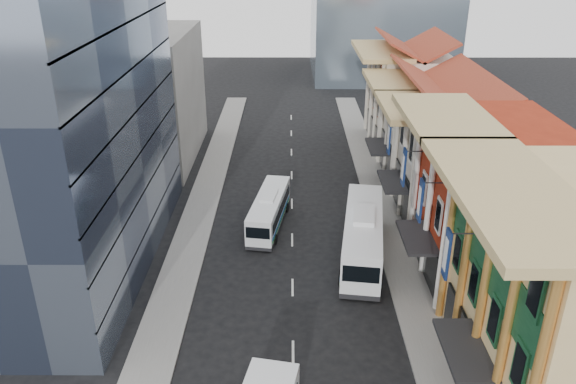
{
  "coord_description": "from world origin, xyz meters",
  "views": [
    {
      "loc": [
        -0.23,
        -19.15,
        23.22
      ],
      "look_at": [
        -0.34,
        18.61,
        5.97
      ],
      "focal_mm": 35.0,
      "sensor_mm": 36.0,
      "label": 1
    }
  ],
  "objects_px": {
    "bus_left_far": "(269,210)",
    "bus_right": "(363,235)",
    "shophouse_tan": "(563,301)",
    "office_tower": "(44,69)"
  },
  "relations": [
    {
      "from": "bus_left_far",
      "to": "bus_right",
      "type": "distance_m",
      "value": 9.23
    },
    {
      "from": "shophouse_tan",
      "to": "bus_left_far",
      "type": "relative_size",
      "value": 1.46
    },
    {
      "from": "bus_left_far",
      "to": "bus_right",
      "type": "bearing_deg",
      "value": -26.63
    },
    {
      "from": "office_tower",
      "to": "bus_right",
      "type": "distance_m",
      "value": 25.99
    },
    {
      "from": "shophouse_tan",
      "to": "bus_right",
      "type": "xyz_separation_m",
      "value": [
        -8.5,
        14.21,
        -4.0
      ]
    },
    {
      "from": "office_tower",
      "to": "bus_right",
      "type": "bearing_deg",
      "value": 0.54
    },
    {
      "from": "shophouse_tan",
      "to": "bus_left_far",
      "type": "distance_m",
      "value": 25.67
    },
    {
      "from": "shophouse_tan",
      "to": "office_tower",
      "type": "relative_size",
      "value": 0.47
    },
    {
      "from": "office_tower",
      "to": "bus_right",
      "type": "height_order",
      "value": "office_tower"
    },
    {
      "from": "bus_right",
      "to": "office_tower",
      "type": "bearing_deg",
      "value": -171.33
    }
  ]
}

